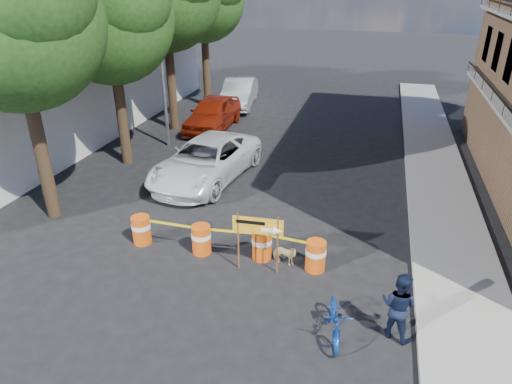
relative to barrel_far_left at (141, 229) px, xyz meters
The scene contains 17 objects.
ground 3.28m from the barrel_far_left, 21.53° to the right, with size 120.00×120.00×0.00m, color black.
sidewalk_east 10.41m from the barrel_far_left, 27.55° to the left, with size 2.40×40.00×0.15m, color gray.
white_building 13.55m from the barrel_far_left, 138.57° to the left, with size 8.00×22.00×6.00m, color silver.
tree_near 7.01m from the barrel_far_left, 167.69° to the left, with size 5.46×5.20×9.15m.
tree_mid_a 8.84m from the barrel_far_left, 122.61° to the left, with size 5.25×5.00×8.68m.
streetlamp 9.63m from the barrel_far_left, 109.34° to the left, with size 1.25×0.18×8.00m.
barrel_far_left is the anchor object (origin of this frame).
barrel_mid_left 1.98m from the barrel_far_left, ahead, with size 0.58×0.58×0.90m.
barrel_mid_right 3.78m from the barrel_far_left, ahead, with size 0.58×0.58×0.90m.
barrel_far_right 5.37m from the barrel_far_left, ahead, with size 0.58×0.58×0.90m.
detour_sign 4.11m from the barrel_far_left, ahead, with size 1.39×0.27×1.79m.
pedestrian 7.82m from the barrel_far_left, 15.71° to the right, with size 0.82×0.64×1.69m, color black.
bicycle 6.67m from the barrel_far_left, 21.71° to the right, with size 0.61×0.93×1.76m, color #1549AC.
dog 4.48m from the barrel_far_left, ahead, with size 0.34×0.74×0.63m, color #CEBA76.
suv_white 5.05m from the barrel_far_left, 87.51° to the left, with size 2.70×5.85×1.63m, color silver.
sedan_red 11.48m from the barrel_far_left, 98.93° to the left, with size 2.01×4.99×1.70m, color maroon.
sedan_silver 16.18m from the barrel_far_left, 96.32° to the left, with size 1.76×5.05×1.66m, color silver.
Camera 1 is at (3.52, -9.54, 7.58)m, focal length 32.00 mm.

